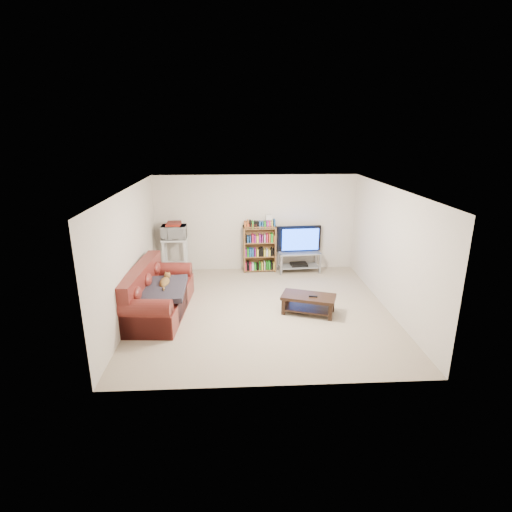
{
  "coord_description": "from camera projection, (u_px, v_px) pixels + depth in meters",
  "views": [
    {
      "loc": [
        -0.52,
        -7.26,
        3.42
      ],
      "look_at": [
        -0.1,
        0.4,
        1.0
      ],
      "focal_mm": 28.0,
      "sensor_mm": 36.0,
      "label": 1
    }
  ],
  "objects": [
    {
      "name": "game_boxes",
      "position": [
        174.0,
        224.0,
        9.47
      ],
      "size": [
        0.34,
        0.3,
        0.05
      ],
      "primitive_type": "cube",
      "rotation": [
        0.0,
        0.0,
        0.0
      ],
      "color": "maroon",
      "rests_on": "microwave"
    },
    {
      "name": "television",
      "position": [
        300.0,
        239.0,
        9.88
      ],
      "size": [
        1.13,
        0.22,
        0.64
      ],
      "primitive_type": "imported",
      "rotation": [
        0.0,
        0.0,
        3.2
      ],
      "color": "black",
      "rests_on": "tv_stand"
    },
    {
      "name": "wall_left",
      "position": [
        130.0,
        254.0,
        7.48
      ],
      "size": [
        0.0,
        5.0,
        5.0
      ],
      "primitive_type": "plane",
      "rotation": [
        1.57,
        0.0,
        1.57
      ],
      "color": "silver",
      "rests_on": "ground"
    },
    {
      "name": "cat",
      "position": [
        165.0,
        282.0,
        7.72
      ],
      "size": [
        0.28,
        0.62,
        0.18
      ],
      "primitive_type": null,
      "rotation": [
        0.0,
        0.0,
        -0.07
      ],
      "color": "brown",
      "rests_on": "sofa"
    },
    {
      "name": "microwave_stand",
      "position": [
        175.0,
        252.0,
        9.68
      ],
      "size": [
        0.59,
        0.43,
        0.94
      ],
      "rotation": [
        0.0,
        0.0,
        0.0
      ],
      "color": "silver",
      "rests_on": "floor"
    },
    {
      "name": "ceiling",
      "position": [
        263.0,
        189.0,
        7.25
      ],
      "size": [
        5.0,
        5.0,
        0.0
      ],
      "primitive_type": "plane",
      "rotation": [
        3.14,
        0.0,
        0.0
      ],
      "color": "white",
      "rests_on": "ground"
    },
    {
      "name": "sofa",
      "position": [
        155.0,
        297.0,
        7.76
      ],
      "size": [
        1.11,
        2.27,
        0.94
      ],
      "rotation": [
        0.0,
        0.0,
        -0.07
      ],
      "color": "maroon",
      "rests_on": "floor"
    },
    {
      "name": "microwave",
      "position": [
        174.0,
        232.0,
        9.53
      ],
      "size": [
        0.58,
        0.4,
        0.32
      ],
      "primitive_type": "imported",
      "rotation": [
        0.0,
        0.0,
        0.0
      ],
      "color": "silver",
      "rests_on": "microwave_stand"
    },
    {
      "name": "coffee_table",
      "position": [
        308.0,
        301.0,
        7.75
      ],
      "size": [
        1.13,
        0.83,
        0.37
      ],
      "rotation": [
        0.0,
        0.0,
        -0.34
      ],
      "color": "black",
      "rests_on": "floor"
    },
    {
      "name": "wall_back",
      "position": [
        255.0,
        223.0,
        9.99
      ],
      "size": [
        5.0,
        0.0,
        5.0
      ],
      "primitive_type": "plane",
      "rotation": [
        1.57,
        0.0,
        0.0
      ],
      "color": "silver",
      "rests_on": "ground"
    },
    {
      "name": "bookshelf",
      "position": [
        260.0,
        248.0,
        9.98
      ],
      "size": [
        0.82,
        0.28,
        1.18
      ],
      "rotation": [
        0.0,
        0.0,
        0.03
      ],
      "color": "brown",
      "rests_on": "floor"
    },
    {
      "name": "tv_stand",
      "position": [
        299.0,
        258.0,
        10.02
      ],
      "size": [
        1.07,
        0.53,
        0.52
      ],
      "rotation": [
        0.0,
        0.0,
        0.06
      ],
      "color": "#999EA3",
      "rests_on": "floor"
    },
    {
      "name": "dvd_player",
      "position": [
        299.0,
        264.0,
        10.07
      ],
      "size": [
        0.43,
        0.32,
        0.06
      ],
      "primitive_type": "cube",
      "rotation": [
        0.0,
        0.0,
        0.06
      ],
      "color": "black",
      "rests_on": "tv_stand"
    },
    {
      "name": "blanket",
      "position": [
        162.0,
        289.0,
        7.54
      ],
      "size": [
        0.87,
        1.12,
        0.19
      ],
      "primitive_type": "cube",
      "rotation": [
        0.05,
        -0.04,
        0.01
      ],
      "color": "#2B2731",
      "rests_on": "sofa"
    },
    {
      "name": "wall_front",
      "position": [
        276.0,
        308.0,
        5.23
      ],
      "size": [
        5.0,
        0.0,
        5.0
      ],
      "primitive_type": "plane",
      "rotation": [
        -1.57,
        0.0,
        0.0
      ],
      "color": "silver",
      "rests_on": "ground"
    },
    {
      "name": "remote",
      "position": [
        313.0,
        296.0,
        7.64
      ],
      "size": [
        0.17,
        0.08,
        0.02
      ],
      "primitive_type": "cube",
      "rotation": [
        0.0,
        0.0,
        -0.19
      ],
      "color": "black",
      "rests_on": "coffee_table"
    },
    {
      "name": "wall_right",
      "position": [
        391.0,
        250.0,
        7.74
      ],
      "size": [
        0.0,
        5.0,
        5.0
      ],
      "primitive_type": "plane",
      "rotation": [
        1.57,
        0.0,
        -1.57
      ],
      "color": "silver",
      "rests_on": "ground"
    },
    {
      "name": "floor",
      "position": [
        262.0,
        310.0,
        7.97
      ],
      "size": [
        5.0,
        5.0,
        0.0
      ],
      "primitive_type": "plane",
      "color": "tan",
      "rests_on": "ground"
    },
    {
      "name": "shelf_clutter",
      "position": [
        264.0,
        221.0,
        9.8
      ],
      "size": [
        0.6,
        0.2,
        0.28
      ],
      "rotation": [
        0.0,
        0.0,
        0.03
      ],
      "color": "silver",
      "rests_on": "bookshelf"
    }
  ]
}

